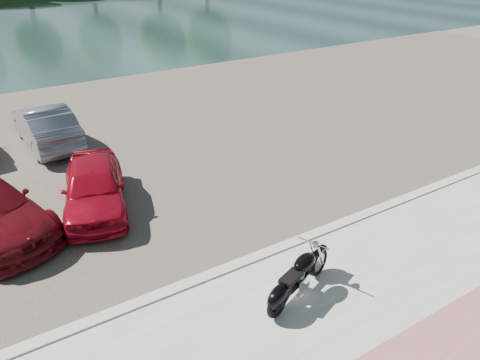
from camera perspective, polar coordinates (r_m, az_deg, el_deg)
name	(u,v)px	position (r m, az deg, el deg)	size (l,w,h in m)	color
ground	(343,294)	(10.70, 12.39, -13.43)	(200.00, 200.00, 0.00)	#595447
promenade	(378,320)	(10.19, 16.43, -16.10)	(60.00, 6.00, 0.10)	#A5A29B
kerb	(286,246)	(11.81, 5.69, -8.04)	(60.00, 0.30, 0.14)	#A5A29B
parking_lot	(147,135)	(18.86, -11.29, 5.39)	(60.00, 18.00, 0.04)	#3E3932
river	(16,30)	(46.39, -25.60, 16.19)	(120.00, 40.00, 0.00)	#1B312E
motorcycle	(294,282)	(9.96, 6.57, -12.21)	(2.24, 1.07, 1.05)	black
car_4	(94,187)	(13.66, -17.38, -0.77)	(1.65, 4.09, 1.39)	#A50B1E
car_9	(46,126)	(18.73, -22.61, 6.15)	(1.58, 4.52, 1.49)	slate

